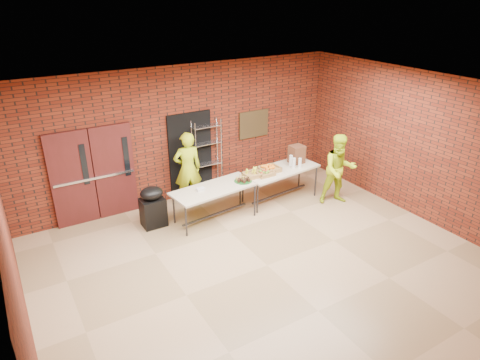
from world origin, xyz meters
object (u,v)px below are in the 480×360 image
at_px(wire_rack, 207,158).
at_px(coffee_dispenser, 297,154).
at_px(covered_grill, 153,207).
at_px(volunteer_woman, 188,169).
at_px(volunteer_man, 339,169).
at_px(table_left, 215,190).
at_px(table_right, 280,172).

xyz_separation_m(wire_rack, coffee_dispenser, (1.92, -1.06, 0.06)).
relative_size(wire_rack, covered_grill, 2.10).
xyz_separation_m(volunteer_woman, volunteer_man, (3.07, -1.77, -0.04)).
bearing_deg(wire_rack, coffee_dispenser, -28.45).
bearing_deg(volunteer_man, table_left, -172.40).
bearing_deg(table_right, coffee_dispenser, 6.47).
distance_m(table_right, covered_grill, 3.12).
xyz_separation_m(table_left, volunteer_woman, (-0.16, 1.01, 0.18)).
relative_size(wire_rack, table_right, 0.96).
bearing_deg(wire_rack, volunteer_man, -39.58).
bearing_deg(table_right, volunteer_woman, 148.93).
relative_size(volunteer_woman, volunteer_man, 1.05).
relative_size(coffee_dispenser, volunteer_woman, 0.25).
bearing_deg(coffee_dispenser, volunteer_man, -62.65).
bearing_deg(volunteer_woman, table_left, 109.21).
distance_m(table_left, table_right, 1.83).
xyz_separation_m(table_right, coffee_dispenser, (0.58, 0.13, 0.29)).
distance_m(table_right, volunteer_woman, 2.20).
xyz_separation_m(wire_rack, volunteer_woman, (-0.64, -0.26, -0.06)).
relative_size(coffee_dispenser, covered_grill, 0.48).
bearing_deg(covered_grill, table_left, -19.78).
height_order(table_right, volunteer_man, volunteer_man).
xyz_separation_m(table_left, volunteer_man, (2.90, -0.76, 0.13)).
relative_size(table_left, coffee_dispenser, 4.46).
bearing_deg(wire_rack, table_right, -41.04).
bearing_deg(table_left, table_right, -3.38).
height_order(coffee_dispenser, volunteer_man, volunteer_man).
distance_m(coffee_dispenser, covered_grill, 3.71).
xyz_separation_m(table_right, covered_grill, (-3.09, 0.37, -0.27)).
relative_size(table_left, volunteer_man, 1.16).
height_order(table_left, volunteer_man, volunteer_man).
xyz_separation_m(covered_grill, volunteer_woman, (1.10, 0.55, 0.44)).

